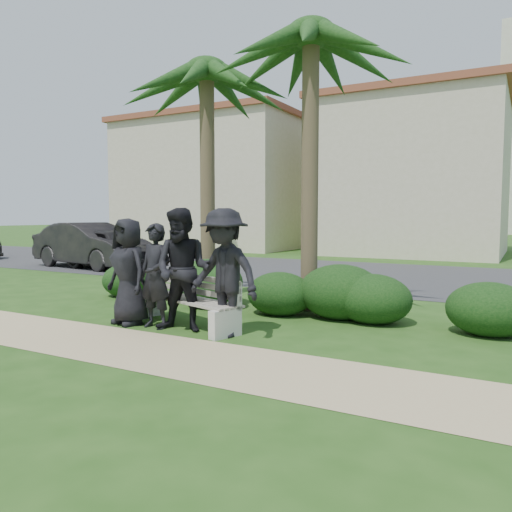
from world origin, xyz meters
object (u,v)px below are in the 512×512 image
at_px(park_bench, 184,304).
at_px(car_a, 113,248).
at_px(man_d, 224,273).
at_px(man_c, 183,270).
at_px(street_lamp, 206,191).
at_px(man_b, 155,276).
at_px(car_b, 91,245).
at_px(man_a, 128,271).
at_px(palm_right, 311,38).
at_px(palm_left, 207,73).

height_order(park_bench, car_a, car_a).
bearing_deg(man_d, man_c, -168.49).
height_order(street_lamp, man_c, street_lamp).
distance_m(man_b, man_c, 0.54).
relative_size(man_c, car_b, 0.41).
bearing_deg(man_a, street_lamp, 132.85).
bearing_deg(man_d, park_bench, 171.84).
height_order(park_bench, car_b, car_b).
xyz_separation_m(man_d, car_b, (-9.43, 6.21, -0.18)).
bearing_deg(car_a, park_bench, -122.05).
bearing_deg(park_bench, street_lamp, 140.37).
height_order(palm_right, car_b, palm_right).
bearing_deg(man_a, park_bench, 35.26).
bearing_deg(street_lamp, car_a, -84.52).
height_order(man_a, car_b, man_a).
xyz_separation_m(man_c, palm_right, (1.05, 2.57, 4.12)).
bearing_deg(palm_left, car_b, 154.78).
distance_m(man_c, car_a, 9.84).
bearing_deg(park_bench, car_a, 158.82).
relative_size(street_lamp, palm_right, 0.71).
relative_size(man_c, man_d, 1.01).
bearing_deg(palm_right, man_c, -112.18).
bearing_deg(palm_left, man_a, -82.97).
relative_size(man_a, palm_right, 0.29).
xyz_separation_m(street_lamp, man_c, (8.24, -12.66, -1.98)).
relative_size(street_lamp, man_a, 2.43).
xyz_separation_m(street_lamp, car_a, (0.62, -6.44, -2.24)).
height_order(man_a, palm_right, palm_right).
bearing_deg(man_c, palm_right, 57.18).
xyz_separation_m(street_lamp, man_b, (7.72, -12.69, -2.10)).
xyz_separation_m(man_b, man_c, (0.53, 0.03, 0.12)).
relative_size(man_d, palm_left, 0.33).
relative_size(man_d, car_b, 0.41).
relative_size(street_lamp, car_b, 0.90).
bearing_deg(man_c, car_a, 130.16).
relative_size(park_bench, car_a, 0.60).
bearing_deg(park_bench, palm_right, 77.71).
xyz_separation_m(street_lamp, man_a, (7.14, -12.69, -2.06)).
distance_m(street_lamp, man_d, 15.62).
relative_size(man_a, car_a, 0.43).
relative_size(man_d, palm_right, 0.32).
relative_size(park_bench, man_d, 1.28).
xyz_separation_m(man_b, palm_right, (1.57, 2.60, 4.24)).
distance_m(man_c, palm_left, 5.02).
bearing_deg(man_c, palm_left, 106.52).
xyz_separation_m(street_lamp, palm_left, (6.78, -9.82, 1.89)).
bearing_deg(man_a, man_c, 14.67).
distance_m(palm_left, palm_right, 2.53).
distance_m(man_d, palm_right, 4.85).
height_order(man_d, palm_right, palm_right).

